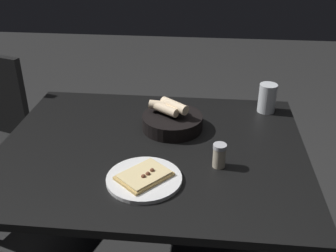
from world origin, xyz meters
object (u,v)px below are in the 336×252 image
object	(u,v)px
dining_table	(152,159)
beer_glass	(267,99)
bread_basket	(172,120)
pepper_shaker	(219,157)
pizza_plate	(144,178)

from	to	relation	value
dining_table	beer_glass	world-z (taller)	beer_glass
beer_glass	bread_basket	bearing A→B (deg)	-63.33
dining_table	pepper_shaker	xyz separation A→B (m)	(0.11, 0.25, 0.10)
dining_table	bread_basket	xyz separation A→B (m)	(-0.15, 0.06, 0.09)
dining_table	pizza_plate	world-z (taller)	pizza_plate
pizza_plate	bread_basket	world-z (taller)	bread_basket
pizza_plate	pepper_shaker	world-z (taller)	pepper_shaker
beer_glass	pepper_shaker	world-z (taller)	beer_glass
bread_basket	beer_glass	world-z (taller)	beer_glass
dining_table	beer_glass	size ratio (longest dim) A/B	9.07
bread_basket	beer_glass	bearing A→B (deg)	116.67
beer_glass	pepper_shaker	size ratio (longest dim) A/B	1.45
dining_table	pizza_plate	xyz separation A→B (m)	(0.22, 0.01, 0.07)
bread_basket	pepper_shaker	xyz separation A→B (m)	(0.26, 0.19, 0.00)
dining_table	pepper_shaker	bearing A→B (deg)	67.09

